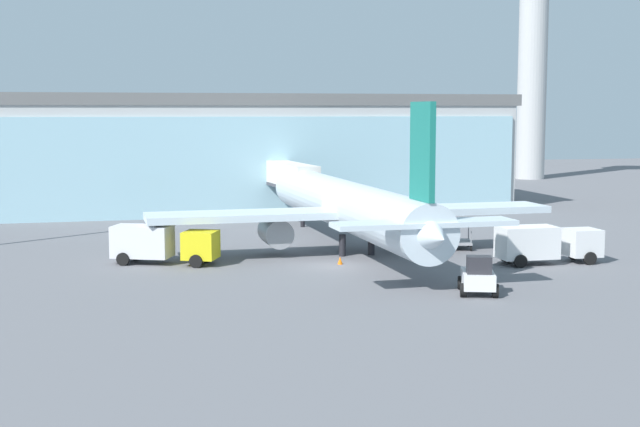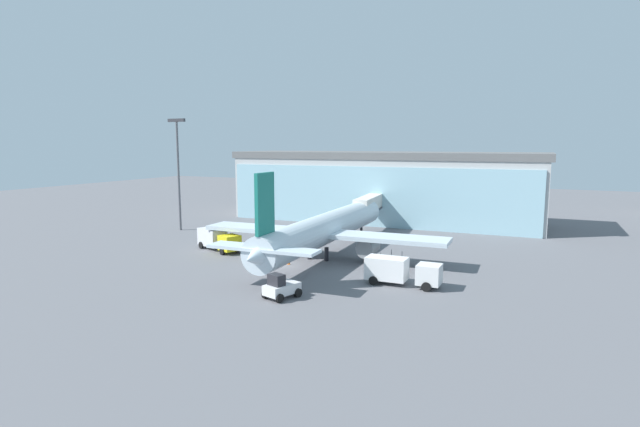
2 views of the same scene
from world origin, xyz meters
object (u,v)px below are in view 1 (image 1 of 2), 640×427
control_tower (533,38)px  safety_cone_wingtip (153,254)px  baggage_cart (460,242)px  fuel_truck (545,243)px  jet_bridge (286,176)px  catering_truck (161,243)px  pushback_tug (478,277)px  airplane (349,207)px  safety_cone_nose (340,260)px

control_tower → safety_cone_wingtip: 90.28m
baggage_cart → control_tower: bearing=166.8°
safety_cone_wingtip → fuel_truck: bearing=-16.8°
safety_cone_wingtip → jet_bridge: bearing=57.2°
catering_truck → fuel_truck: size_ratio=1.04×
jet_bridge → fuel_truck: jet_bridge is taller
pushback_tug → safety_cone_wingtip: (-18.12, 16.68, -0.70)m
airplane → safety_cone_nose: 6.59m
jet_bridge → catering_truck: bearing=144.8°
safety_cone_nose → safety_cone_wingtip: same height
control_tower → catering_truck: (-59.12, -66.84, -20.15)m
safety_cone_nose → safety_cone_wingtip: (-12.60, 5.30, 0.00)m
fuel_truck → catering_truck: bearing=167.1°
baggage_cart → pushback_tug: pushback_tug is taller
jet_bridge → fuel_truck: bearing=-161.6°
baggage_cart → pushback_tug: size_ratio=0.87×
airplane → fuel_truck: bearing=-127.2°
control_tower → safety_cone_wingtip: size_ratio=67.15×
control_tower → catering_truck: size_ratio=4.86×
safety_cone_nose → baggage_cart: bearing=24.6°
fuel_truck → pushback_tug: size_ratio=2.04×
fuel_truck → control_tower: bearing=64.5°
catering_truck → safety_cone_wingtip: 2.83m
fuel_truck → safety_cone_wingtip: fuel_truck is taller
safety_cone_nose → catering_truck: bearing=167.0°
control_tower → safety_cone_wingtip: bearing=-132.8°
catering_truck → pushback_tug: 22.60m
catering_truck → airplane: bearing=32.6°
fuel_truck → pushback_tug: 12.10m
jet_bridge → safety_cone_wingtip: bearing=140.9°
control_tower → pushback_tug: (-41.52, -81.01, -20.64)m
jet_bridge → pushback_tug: 37.82m
control_tower → fuel_truck: control_tower is taller
control_tower → safety_cone_wingtip: control_tower is taller
safety_cone_wingtip → catering_truck: bearing=-78.4°
control_tower → fuel_truck: size_ratio=5.04×
airplane → safety_cone_wingtip: 14.91m
pushback_tug → airplane: bearing=29.3°
control_tower → safety_cone_nose: 86.69m
jet_bridge → catering_truck: (-12.83, -23.21, -2.77)m
jet_bridge → control_tower: control_tower is taller
airplane → baggage_cart: (8.71, -0.56, -2.89)m
baggage_cart → pushback_tug: 17.09m
catering_truck → fuel_truck: same height
catering_truck → safety_cone_wingtip: bearing=123.5°
control_tower → jet_bridge: bearing=-136.7°
jet_bridge → airplane: airplane is taller
jet_bridge → safety_cone_nose: bearing=172.0°
jet_bridge → catering_truck: 26.66m
jet_bridge → control_tower: (46.29, 43.63, 17.37)m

